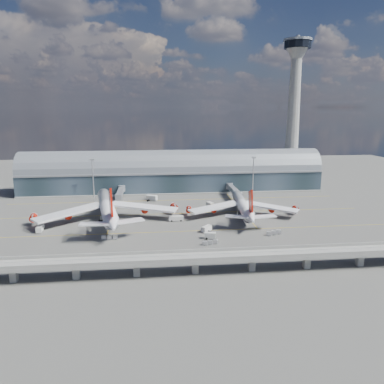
{
  "coord_description": "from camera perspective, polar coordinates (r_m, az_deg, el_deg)",
  "views": [
    {
      "loc": [
        -13.9,
        -174.2,
        56.03
      ],
      "look_at": [
        5.92,
        10.0,
        14.0
      ],
      "focal_mm": 35.0,
      "sensor_mm": 36.0,
      "label": 1
    }
  ],
  "objects": [
    {
      "name": "service_truck_0",
      "position": [
        186.87,
        -22.14,
        -5.16
      ],
      "size": [
        2.8,
        7.18,
        2.93
      ],
      "rotation": [
        0.0,
        0.0,
        0.05
      ],
      "color": "beige",
      "rests_on": "ground"
    },
    {
      "name": "airliner_right",
      "position": [
        198.77,
        7.75,
        -2.16
      ],
      "size": [
        60.11,
        62.85,
        19.93
      ],
      "rotation": [
        0.0,
        0.0,
        -0.09
      ],
      "color": "white",
      "rests_on": "ground"
    },
    {
      "name": "jet_bridge_left",
      "position": [
        233.78,
        -10.87,
        -0.01
      ],
      "size": [
        4.4,
        28.0,
        7.25
      ],
      "color": "gray",
      "rests_on": "ground"
    },
    {
      "name": "cargo_train_2",
      "position": [
        173.11,
        12.34,
        -6.09
      ],
      "size": [
        7.95,
        4.25,
        1.76
      ],
      "rotation": [
        0.0,
        0.0,
        1.22
      ],
      "color": "gray",
      "rests_on": "ground"
    },
    {
      "name": "jet_bridge_right",
      "position": [
        236.53,
        6.37,
        0.29
      ],
      "size": [
        4.4,
        32.0,
        7.25
      ],
      "color": "gray",
      "rests_on": "ground"
    },
    {
      "name": "airliner_left",
      "position": [
        192.38,
        -12.78,
        -2.39
      ],
      "size": [
        73.27,
        77.13,
        23.58
      ],
      "rotation": [
        0.0,
        0.0,
        0.18
      ],
      "color": "white",
      "rests_on": "ground"
    },
    {
      "name": "floodlight_mast_right",
      "position": [
        241.69,
        9.3,
        2.51
      ],
      "size": [
        3.0,
        0.7,
        25.7
      ],
      "color": "gray",
      "rests_on": "ground"
    },
    {
      "name": "service_truck_5",
      "position": [
        230.96,
        -6.16,
        -0.9
      ],
      "size": [
        7.29,
        5.75,
        3.33
      ],
      "rotation": [
        0.0,
        0.0,
        1.04
      ],
      "color": "beige",
      "rests_on": "ground"
    },
    {
      "name": "service_truck_4",
      "position": [
        214.66,
        2.79,
        -1.96
      ],
      "size": [
        4.0,
        5.51,
        2.9
      ],
      "rotation": [
        0.0,
        0.0,
        0.38
      ],
      "color": "beige",
      "rests_on": "ground"
    },
    {
      "name": "taxi_lines",
      "position": [
        204.61,
        -2.01,
        -3.12
      ],
      "size": [
        200.0,
        80.12,
        0.01
      ],
      "color": "gold",
      "rests_on": "ground"
    },
    {
      "name": "guideway",
      "position": [
        130.29,
        0.48,
        -10.14
      ],
      "size": [
        220.0,
        8.5,
        7.2
      ],
      "color": "gray",
      "rests_on": "ground"
    },
    {
      "name": "cargo_train_1",
      "position": [
        157.92,
        2.78,
        -7.69
      ],
      "size": [
        7.26,
        3.32,
        1.59
      ],
      "rotation": [
        0.0,
        0.0,
        1.3
      ],
      "color": "gray",
      "rests_on": "ground"
    },
    {
      "name": "terminal",
      "position": [
        256.49,
        -2.94,
        2.73
      ],
      "size": [
        200.0,
        30.0,
        28.0
      ],
      "color": "#1F2C33",
      "rests_on": "ground"
    },
    {
      "name": "control_tower",
      "position": [
        275.59,
        15.2,
        11.43
      ],
      "size": [
        19.0,
        19.0,
        103.0
      ],
      "color": "gray",
      "rests_on": "ground"
    },
    {
      "name": "floodlight_mast_left",
      "position": [
        235.87,
        -14.85,
        2.0
      ],
      "size": [
        3.0,
        0.7,
        25.7
      ],
      "color": "gray",
      "rests_on": "ground"
    },
    {
      "name": "service_truck_1",
      "position": [
        164.29,
        2.78,
        -6.64
      ],
      "size": [
        5.27,
        3.22,
        2.85
      ],
      "rotation": [
        0.0,
        0.0,
        1.37
      ],
      "color": "beige",
      "rests_on": "ground"
    },
    {
      "name": "service_truck_2",
      "position": [
        189.06,
        -2.42,
        -4.04
      ],
      "size": [
        7.26,
        2.31,
        2.63
      ],
      "rotation": [
        0.0,
        0.0,
        1.56
      ],
      "color": "beige",
      "rests_on": "ground"
    },
    {
      "name": "cargo_train_0",
      "position": [
        167.29,
        -12.46,
        -6.79
      ],
      "size": [
        7.43,
        2.14,
        1.64
      ],
      "rotation": [
        0.0,
        0.0,
        1.65
      ],
      "color": "gray",
      "rests_on": "ground"
    },
    {
      "name": "ground",
      "position": [
        183.52,
        -1.51,
        -5.0
      ],
      "size": [
        500.0,
        500.0,
        0.0
      ],
      "primitive_type": "plane",
      "color": "#474744",
      "rests_on": "ground"
    },
    {
      "name": "service_truck_3",
      "position": [
        173.3,
        2.22,
        -5.62
      ],
      "size": [
        5.34,
        5.43,
        2.66
      ],
      "rotation": [
        0.0,
        0.0,
        -0.77
      ],
      "color": "beige",
      "rests_on": "ground"
    }
  ]
}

